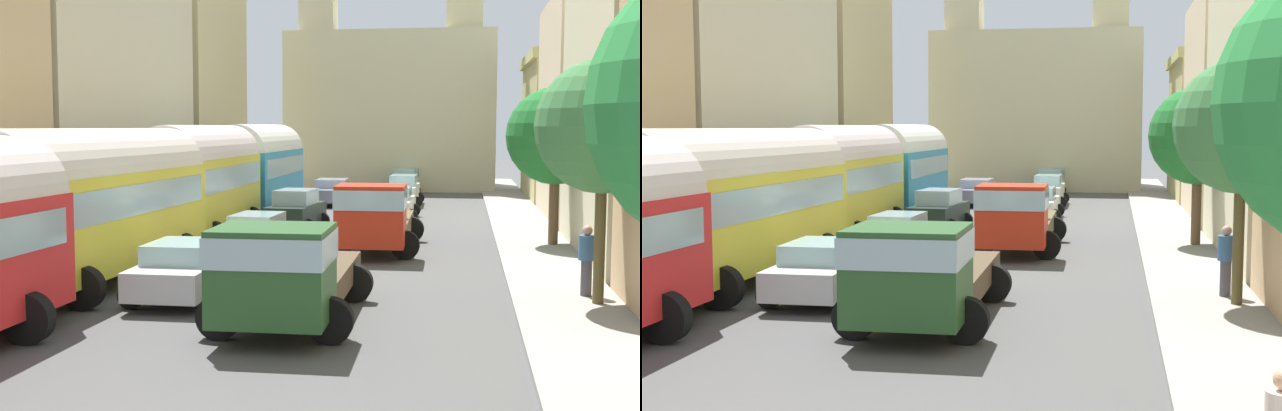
% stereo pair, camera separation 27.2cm
% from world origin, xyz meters
% --- Properties ---
extents(ground_plane, '(154.00, 154.00, 0.00)m').
position_xyz_m(ground_plane, '(0.00, 27.00, 0.00)').
color(ground_plane, '#4E4D4D').
extents(sidewalk_left, '(2.50, 70.00, 0.14)m').
position_xyz_m(sidewalk_left, '(-7.25, 27.00, 0.07)').
color(sidewalk_left, '#9F9688').
rests_on(sidewalk_left, ground).
extents(sidewalk_right, '(2.50, 70.00, 0.14)m').
position_xyz_m(sidewalk_right, '(7.25, 27.00, 0.07)').
color(sidewalk_right, gray).
rests_on(sidewalk_right, ground).
extents(building_left_2, '(4.65, 14.34, 13.54)m').
position_xyz_m(building_left_2, '(-10.61, 28.35, 6.80)').
color(building_left_2, beige).
rests_on(building_left_2, ground).
extents(building_left_3, '(5.64, 9.80, 13.52)m').
position_xyz_m(building_left_3, '(-11.06, 41.32, 6.80)').
color(building_left_3, '#D4C08A').
rests_on(building_left_3, ground).
extents(building_right_3, '(5.12, 9.95, 9.76)m').
position_xyz_m(building_right_3, '(11.06, 33.97, 4.88)').
color(building_right_3, beige).
rests_on(building_right_3, ground).
extents(building_right_4, '(5.22, 10.92, 8.27)m').
position_xyz_m(building_right_4, '(10.87, 45.34, 4.16)').
color(building_right_4, tan).
rests_on(building_right_4, ground).
extents(distant_church, '(13.63, 7.67, 19.14)m').
position_xyz_m(distant_church, '(0.00, 52.37, 5.93)').
color(distant_church, beige).
rests_on(distant_church, ground).
extents(parked_bus_1, '(3.45, 10.03, 4.11)m').
position_xyz_m(parked_bus_1, '(-4.60, 15.50, 2.29)').
color(parked_bus_1, yellow).
rests_on(parked_bus_1, ground).
extents(parked_bus_2, '(3.29, 8.53, 4.21)m').
position_xyz_m(parked_bus_2, '(-4.60, 24.50, 2.34)').
color(parked_bus_2, gold).
rests_on(parked_bus_2, ground).
extents(parked_bus_3, '(3.38, 8.65, 4.27)m').
position_xyz_m(parked_bus_3, '(-4.60, 33.50, 2.36)').
color(parked_bus_3, teal).
rests_on(parked_bus_3, ground).
extents(cargo_truck_0, '(3.14, 6.68, 2.26)m').
position_xyz_m(cargo_truck_0, '(1.27, 11.46, 1.19)').
color(cargo_truck_0, '#254F24').
rests_on(cargo_truck_0, ground).
extents(cargo_truck_1, '(3.07, 7.04, 2.36)m').
position_xyz_m(cargo_truck_1, '(1.99, 22.25, 1.21)').
color(cargo_truck_1, red).
rests_on(cargo_truck_1, ground).
extents(car_0, '(2.37, 4.31, 1.55)m').
position_xyz_m(car_0, '(1.78, 26.01, 0.78)').
color(car_0, silver).
rests_on(car_0, ground).
extents(car_1, '(2.15, 4.15, 1.46)m').
position_xyz_m(car_1, '(1.82, 32.62, 0.74)').
color(car_1, white).
rests_on(car_1, ground).
extents(car_2, '(2.10, 4.38, 1.62)m').
position_xyz_m(car_2, '(1.72, 39.42, 0.81)').
color(car_2, silver).
rests_on(car_2, ground).
extents(car_3, '(2.31, 3.87, 1.54)m').
position_xyz_m(car_3, '(1.29, 47.87, 0.77)').
color(car_3, silver).
rests_on(car_3, ground).
extents(car_4, '(2.37, 3.87, 1.41)m').
position_xyz_m(car_4, '(-1.74, 13.87, 0.72)').
color(car_4, silver).
rests_on(car_4, ground).
extents(car_5, '(2.26, 3.87, 1.45)m').
position_xyz_m(car_5, '(-1.49, 20.15, 0.74)').
color(car_5, beige).
rests_on(car_5, ground).
extents(car_6, '(2.38, 4.00, 1.65)m').
position_xyz_m(car_6, '(-1.80, 27.96, 0.81)').
color(car_6, '#1D2B24').
rests_on(car_6, ground).
extents(car_7, '(2.47, 4.44, 1.39)m').
position_xyz_m(car_7, '(-2.05, 39.20, 0.72)').
color(car_7, gray).
rests_on(car_7, ground).
extents(pedestrian_1, '(0.56, 0.56, 1.83)m').
position_xyz_m(pedestrian_1, '(7.75, 15.27, 1.04)').
color(pedestrian_1, '#48454C').
rests_on(pedestrian_1, ground).
extents(roadside_tree_1, '(3.03, 3.03, 5.67)m').
position_xyz_m(roadside_tree_1, '(7.90, 14.40, 4.14)').
color(roadside_tree_1, brown).
rests_on(roadside_tree_1, ground).
extents(roadside_tree_2, '(3.32, 3.32, 5.51)m').
position_xyz_m(roadside_tree_2, '(7.90, 24.38, 3.83)').
color(roadside_tree_2, brown).
rests_on(roadside_tree_2, ground).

